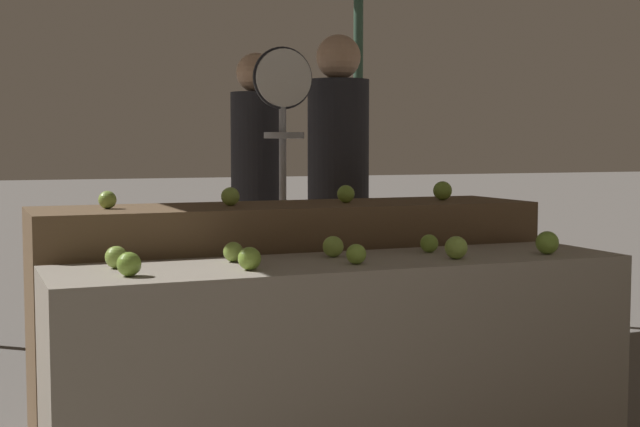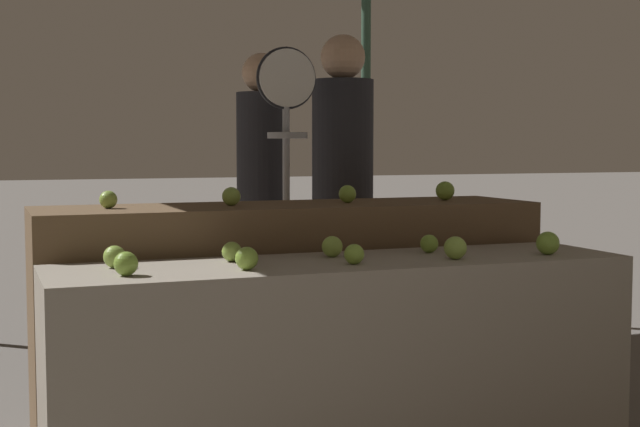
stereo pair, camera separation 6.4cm
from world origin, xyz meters
The scene contains 18 objects.
display_counter_front centered at (0.00, 0.00, 0.41)m, with size 2.13×0.55×0.81m, color gray.
display_counter_back centered at (0.00, 0.60, 0.49)m, with size 2.13×0.55×0.98m, color brown.
apple_front_0 centered at (-0.80, -0.10, 0.85)m, with size 0.08×0.08×0.08m, color #7AA338.
apple_front_1 centered at (-0.40, -0.11, 0.85)m, with size 0.08×0.08×0.08m, color #84AD3D.
apple_front_2 centered at (-0.01, -0.11, 0.85)m, with size 0.07×0.07×0.07m, color #84AD3D.
apple_front_3 centered at (0.39, -0.11, 0.86)m, with size 0.08×0.08×0.08m, color #8EB247.
apple_front_4 centered at (0.79, -0.12, 0.86)m, with size 0.09×0.09×0.09m, color #7AA338.
apple_front_5 centered at (-0.81, 0.10, 0.85)m, with size 0.08×0.08×0.08m, color #8EB247.
apple_front_6 centered at (-0.39, 0.12, 0.85)m, with size 0.07×0.07×0.07m, color #8EB247.
apple_front_7 centered at (-0.01, 0.11, 0.85)m, with size 0.08×0.08×0.08m, color #8EB247.
apple_front_8 centered at (0.40, 0.10, 0.85)m, with size 0.07×0.07×0.07m, color #7AA338.
apple_back_0 centered at (-0.76, 0.61, 1.02)m, with size 0.07×0.07×0.07m, color #8EB247.
apple_back_1 centered at (-0.26, 0.60, 1.02)m, with size 0.08×0.08×0.08m, color #8EB247.
apple_back_2 centered at (0.26, 0.60, 1.02)m, with size 0.08×0.08×0.08m, color #84AD3D.
apple_back_3 centered at (0.75, 0.61, 1.02)m, with size 0.09×0.09×0.09m, color #84AD3D.
produce_scale centered at (0.20, 1.23, 1.27)m, with size 0.31×0.20×1.72m.
person_vendor_at_scale centered at (0.59, 1.46, 1.07)m, with size 0.42×0.42×1.82m.
person_customer_left centered at (0.35, 2.14, 1.05)m, with size 0.39×0.39×1.78m.
Camera 1 is at (-1.29, -2.95, 1.23)m, focal length 50.00 mm.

